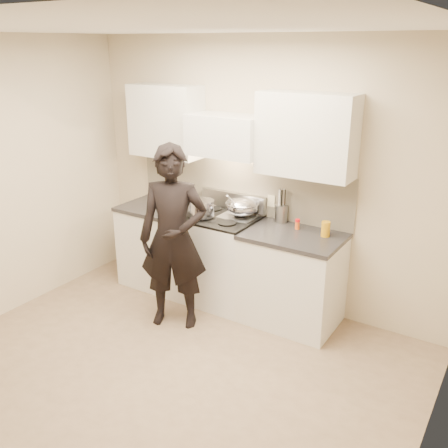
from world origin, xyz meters
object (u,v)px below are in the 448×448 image
object	(u,v)px
counter_right	(292,278)
wok	(242,207)
utensil_crock	(281,212)
person	(173,238)
stove	(220,258)

from	to	relation	value
counter_right	wok	distance (m)	0.87
counter_right	utensil_crock	world-z (taller)	utensil_crock
counter_right	person	world-z (taller)	person
wok	utensil_crock	distance (m)	0.40
counter_right	person	bearing A→B (deg)	-146.58
wok	counter_right	bearing A→B (deg)	-9.73
counter_right	wok	world-z (taller)	wok
stove	person	world-z (taller)	person
counter_right	stove	bearing A→B (deg)	-180.00
wok	person	bearing A→B (deg)	-113.28
stove	utensil_crock	size ratio (longest dim) A/B	2.85
stove	person	size ratio (longest dim) A/B	0.54
wok	person	size ratio (longest dim) A/B	0.24
counter_right	utensil_crock	distance (m)	0.67
stove	utensil_crock	distance (m)	0.83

